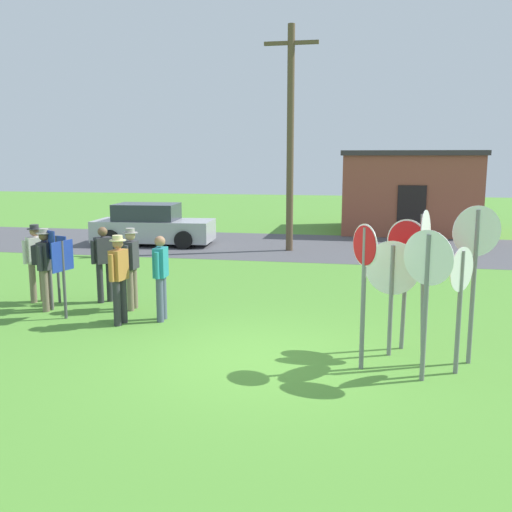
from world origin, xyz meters
name	(u,v)px	position (x,y,z in m)	size (l,w,h in m)	color
ground_plane	(260,359)	(0.00, 0.00, 0.00)	(80.00, 80.00, 0.00)	#518E33
street_asphalt	(320,247)	(0.00, 11.75, 0.00)	(60.00, 6.40, 0.01)	#4C4C51
building_background	(408,191)	(3.33, 17.15, 1.74)	(5.66, 5.06, 3.46)	brown
utility_pole	(290,135)	(-1.00, 10.81, 3.91)	(1.80, 0.24, 7.47)	brown
parked_car_on_street	(152,226)	(-6.15, 11.19, 0.69)	(4.42, 2.25, 1.51)	#A5A8AD
stop_sign_rear_left	(424,260)	(2.48, 0.26, 1.66)	(0.26, 0.77, 2.42)	slate
stop_sign_tallest	(364,273)	(1.59, -0.11, 1.49)	(0.36, 0.54, 2.23)	slate
stop_sign_nearest	(392,279)	(2.03, 0.59, 1.28)	(0.86, 0.20, 1.89)	slate
stop_sign_far_back	(406,262)	(2.26, 0.99, 1.49)	(0.64, 0.40, 2.19)	slate
stop_sign_rear_right	(475,256)	(3.25, 0.46, 1.70)	(0.74, 0.25, 2.48)	slate
stop_sign_low_front	(460,289)	(2.98, -0.03, 1.29)	(0.40, 0.54, 1.92)	slate
stop_sign_center_cluster	(427,279)	(2.47, -0.42, 1.51)	(0.64, 0.48, 2.20)	slate
person_with_sunhat	(161,273)	(-2.32, 1.79, 0.95)	(0.24, 0.57, 1.69)	#4C5670
person_in_dark_shirt	(119,274)	(-3.01, 1.39, 0.98)	(0.32, 0.56, 1.74)	#2D2D33
person_in_teal	(45,263)	(-4.97, 2.05, 1.01)	(0.41, 0.57, 1.74)	#7A6B56
person_on_left	(36,257)	(-5.56, 2.68, 1.01)	(0.47, 0.48, 1.74)	#7A6B56
person_near_signs	(130,263)	(-3.24, 2.46, 1.01)	(0.40, 0.57, 1.74)	#7A6B56
person_holding_notes	(104,260)	(-4.07, 2.93, 0.95)	(0.41, 0.44, 1.69)	#2D2D33
info_panel_leftmost	(63,266)	(-4.26, 1.55, 1.08)	(0.14, 0.59, 1.57)	#4C4C51
info_panel_middle	(49,255)	(-4.87, 2.07, 1.18)	(0.51, 0.35, 1.71)	#4C4C51
info_panel_rightmost	(57,257)	(-5.05, 2.69, 1.03)	(0.58, 0.21, 1.51)	#4C4C51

